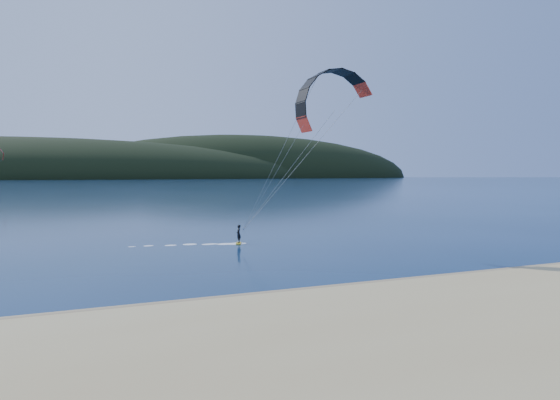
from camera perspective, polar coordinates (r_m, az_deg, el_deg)
name	(u,v)px	position (r m, az deg, el deg)	size (l,w,h in m)	color
ground	(320,319)	(23.87, 4.58, -13.37)	(1800.00, 1800.00, 0.00)	#08203C
wet_sand	(282,296)	(27.79, 0.22, -10.90)	(220.00, 2.50, 0.10)	#7E6549
headland	(78,179)	(765.71, -22.02, 2.28)	(1200.00, 310.00, 140.00)	black
kitesurfer_near	(329,115)	(45.48, 5.65, 9.59)	(21.68, 9.22, 16.19)	gold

